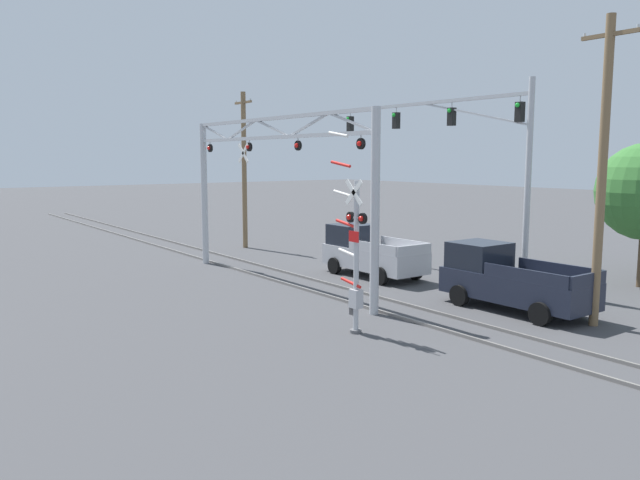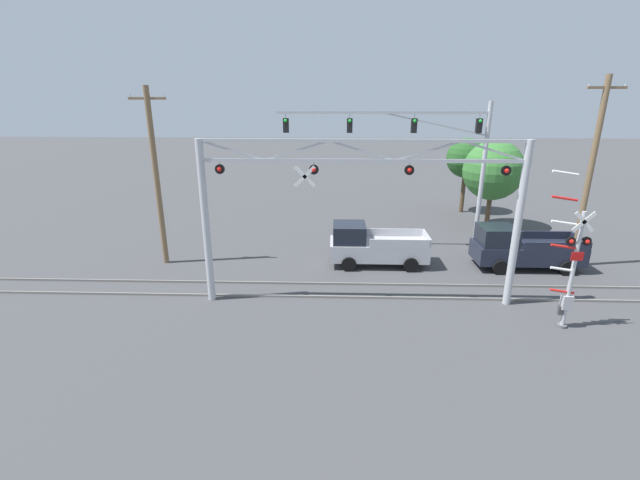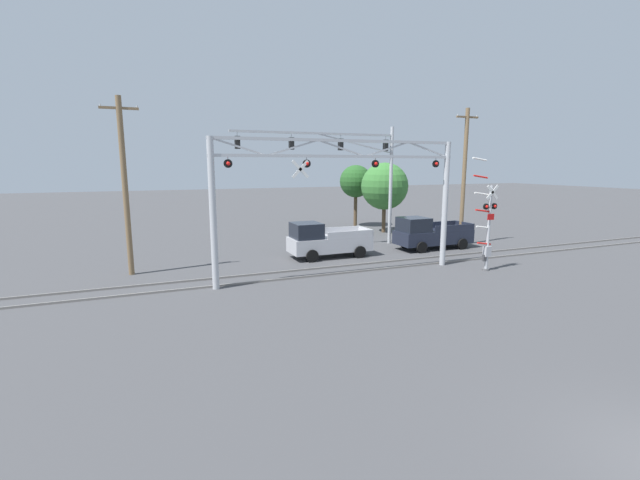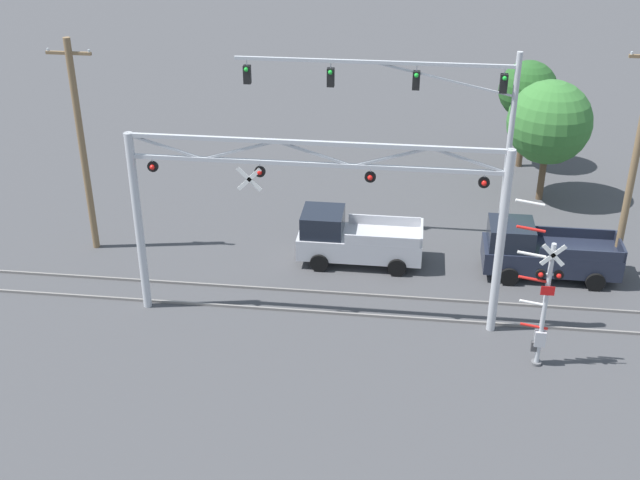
# 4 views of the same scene
# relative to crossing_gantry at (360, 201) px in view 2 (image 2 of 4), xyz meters

# --- Properties ---
(rail_track_near) EXTENTS (80.00, 0.08, 0.10)m
(rail_track_near) POSITION_rel_crossing_gantry_xyz_m (0.01, 0.28, -4.39)
(rail_track_near) COLOR gray
(rail_track_near) RESTS_ON ground_plane
(rail_track_far) EXTENTS (80.00, 0.08, 0.10)m
(rail_track_far) POSITION_rel_crossing_gantry_xyz_m (0.01, 1.72, -4.39)
(rail_track_far) COLOR gray
(rail_track_far) RESTS_ON ground_plane
(crossing_gantry) EXTENTS (13.04, 0.31, 6.89)m
(crossing_gantry) POSITION_rel_crossing_gantry_xyz_m (0.00, 0.00, 0.00)
(crossing_gantry) COLOR #B7BABF
(crossing_gantry) RESTS_ON ground_plane
(crossing_signal_mast) EXTENTS (1.79, 0.35, 6.04)m
(crossing_signal_mast) POSITION_rel_crossing_gantry_xyz_m (7.68, -1.95, -2.15)
(crossing_signal_mast) COLOR #B7BABF
(crossing_signal_mast) RESTS_ON ground_plane
(traffic_signal_span) EXTENTS (11.51, 0.39, 8.27)m
(traffic_signal_span) POSITION_rel_crossing_gantry_xyz_m (4.30, 7.10, 1.35)
(traffic_signal_span) COLOR #B7BABF
(traffic_signal_span) RESTS_ON ground_plane
(pickup_truck_lead) EXTENTS (5.06, 2.24, 2.21)m
(pickup_truck_lead) POSITION_rel_crossing_gantry_xyz_m (0.99, 4.44, -3.41)
(pickup_truck_lead) COLOR #B7B7BC
(pickup_truck_lead) RESTS_ON ground_plane
(pickup_truck_following) EXTENTS (5.31, 2.24, 2.21)m
(pickup_truck_following) POSITION_rel_crossing_gantry_xyz_m (8.58, 4.25, -3.41)
(pickup_truck_following) COLOR #1E2333
(pickup_truck_following) RESTS_ON ground_plane
(utility_pole_left) EXTENTS (1.80, 0.28, 8.98)m
(utility_pole_left) POSITION_rel_crossing_gantry_xyz_m (-10.03, 4.34, 0.20)
(utility_pole_left) COLOR brown
(utility_pole_left) RESTS_ON ground_plane
(utility_pole_right) EXTENTS (1.80, 0.28, 9.46)m
(utility_pole_right) POSITION_rel_crossing_gantry_xyz_m (11.55, 4.62, 0.44)
(utility_pole_right) COLOR brown
(utility_pole_right) RESTS_ON ground_plane
(background_tree_beyond_span) EXTENTS (3.92, 3.92, 5.85)m
(background_tree_beyond_span) POSITION_rel_crossing_gantry_xyz_m (9.44, 11.75, -0.56)
(background_tree_beyond_span) COLOR brown
(background_tree_beyond_span) RESTS_ON ground_plane
(background_tree_far_left_verge) EXTENTS (2.96, 2.96, 5.65)m
(background_tree_far_left_verge) POSITION_rel_crossing_gantry_xyz_m (8.87, 15.92, -0.30)
(background_tree_far_left_verge) COLOR brown
(background_tree_far_left_verge) RESTS_ON ground_plane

